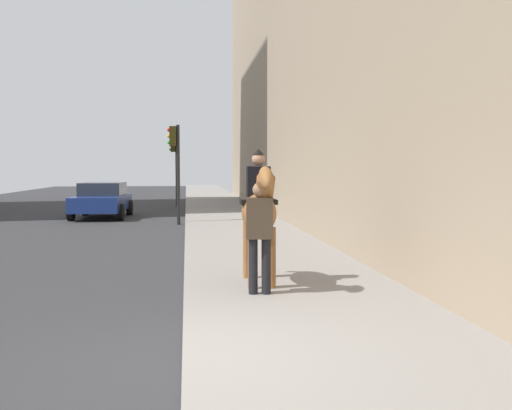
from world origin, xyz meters
The scene contains 6 objects.
sidewalk_slab centered at (0.00, -1.78, 0.06)m, with size 120.00×3.56×0.12m, color gray.
mounted_horse_near centered at (3.54, -1.25, 1.34)m, with size 2.15×0.61×2.24m.
pedestrian_greeting centered at (2.76, -1.15, 1.10)m, with size 0.31×0.43×1.70m.
car_near_lane centered at (18.31, 3.39, 0.75)m, with size 4.24×2.23×1.44m.
traffic_light_near_curb centered at (14.95, 0.33, 2.41)m, with size 0.20×0.44×3.57m.
traffic_light_far_curb centered at (24.88, 0.55, 2.45)m, with size 0.20×0.44×3.63m.
Camera 1 is at (-5.85, -0.06, 2.04)m, focal length 40.46 mm.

